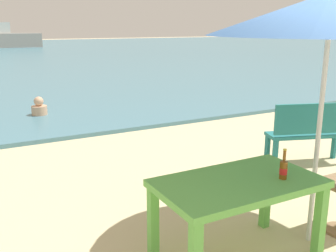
% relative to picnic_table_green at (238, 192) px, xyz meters
% --- Properties ---
extents(sea_water, '(120.00, 50.00, 0.08)m').
position_rel_picnic_table_green_xyz_m(sea_water, '(1.29, 29.43, -0.61)').
color(sea_water, teal).
rests_on(sea_water, ground_plane).
extents(picnic_table_green, '(1.40, 0.80, 0.76)m').
position_rel_picnic_table_green_xyz_m(picnic_table_green, '(0.00, 0.00, 0.00)').
color(picnic_table_green, '#60B24C').
rests_on(picnic_table_green, ground_plane).
extents(beer_bottle_amber, '(0.07, 0.07, 0.26)m').
position_rel_picnic_table_green_xyz_m(beer_bottle_amber, '(0.35, -0.15, 0.20)').
color(beer_bottle_amber, brown).
rests_on(beer_bottle_amber, picnic_table_green).
extents(patio_umbrella, '(2.10, 2.10, 2.30)m').
position_rel_picnic_table_green_xyz_m(patio_umbrella, '(0.84, -0.07, 1.47)').
color(patio_umbrella, silver).
rests_on(patio_umbrella, ground_plane).
extents(bench_teal_center, '(1.25, 0.74, 0.95)m').
position_rel_picnic_table_green_xyz_m(bench_teal_center, '(2.48, 1.45, -0.11)').
color(bench_teal_center, '#237275').
rests_on(bench_teal_center, ground_plane).
extents(swimmer_person, '(0.34, 0.34, 0.41)m').
position_rel_picnic_table_green_xyz_m(swimmer_person, '(-0.43, 6.48, -0.41)').
color(swimmer_person, tan).
rests_on(swimmer_person, sea_water).
extents(boat_barge, '(6.06, 1.65, 2.21)m').
position_rel_picnic_table_green_xyz_m(boat_barge, '(2.25, 35.99, 0.22)').
color(boat_barge, gray).
rests_on(boat_barge, sea_water).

